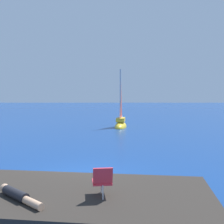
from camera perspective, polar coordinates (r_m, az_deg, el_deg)
ground_plane at (r=11.56m, az=-5.80°, el=-12.95°), size 160.00×160.00×0.00m
shore_ledge at (r=7.83m, az=-8.37°, el=-18.49°), size 7.75×4.31×0.76m
boulder_seaward at (r=10.06m, az=-0.37°, el=-15.56°), size 0.95×0.94×0.49m
boulder_inland at (r=9.56m, az=8.96°, el=-16.68°), size 1.05×1.00×0.53m
sailboat_near at (r=26.90m, az=1.59°, el=-2.44°), size 1.53×3.37×6.14m
person_sunbather at (r=7.38m, az=-18.92°, el=-15.94°), size 1.40×1.27×0.25m
beach_chair at (r=7.09m, az=-2.19°, el=-13.77°), size 0.55×0.65×0.80m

